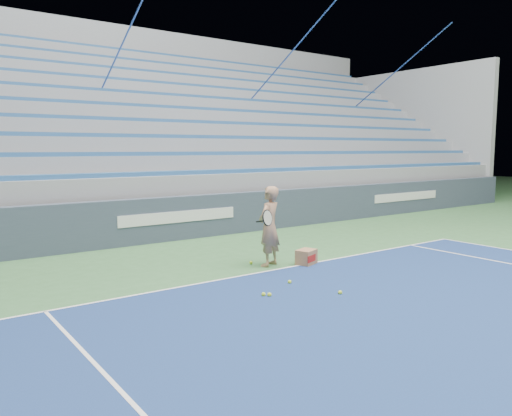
{
  "coord_description": "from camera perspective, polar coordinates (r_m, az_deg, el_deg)",
  "views": [
    {
      "loc": [
        -5.72,
        4.63,
        2.3
      ],
      "look_at": [
        -0.07,
        12.38,
        1.15
      ],
      "focal_mm": 35.0,
      "sensor_mm": 36.0,
      "label": 1
    }
  ],
  "objects": [
    {
      "name": "tennis_ball_4",
      "position": [
        8.61,
        3.87,
        -8.44
      ],
      "size": [
        0.07,
        0.07,
        0.07
      ],
      "primitive_type": "sphere",
      "color": "#CAEA2F",
      "rests_on": "ground"
    },
    {
      "name": "tennis_ball_1",
      "position": [
        10.01,
        -0.58,
        -6.25
      ],
      "size": [
        0.07,
        0.07,
        0.07
      ],
      "primitive_type": "sphere",
      "color": "#CAEA2F",
      "rests_on": "ground"
    },
    {
      "name": "sponsor_barrier",
      "position": [
        12.75,
        -9.04,
        -1.14
      ],
      "size": [
        30.0,
        0.32,
        1.1
      ],
      "color": "#374355",
      "rests_on": "ground"
    },
    {
      "name": "tennis_player",
      "position": [
        9.73,
        1.52,
        -2.1
      ],
      "size": [
        0.94,
        0.9,
        1.57
      ],
      "color": "tan",
      "rests_on": "ground"
    },
    {
      "name": "bleachers",
      "position": [
        17.91,
        -17.58,
        6.7
      ],
      "size": [
        31.0,
        9.15,
        7.3
      ],
      "color": "gray",
      "rests_on": "ground"
    },
    {
      "name": "tennis_ball_2",
      "position": [
        8.1,
        9.59,
        -9.51
      ],
      "size": [
        0.07,
        0.07,
        0.07
      ],
      "primitive_type": "sphere",
      "color": "#CAEA2F",
      "rests_on": "ground"
    },
    {
      "name": "tennis_ball_0",
      "position": [
        7.88,
        1.55,
        -9.88
      ],
      "size": [
        0.07,
        0.07,
        0.07
      ],
      "primitive_type": "sphere",
      "color": "#CAEA2F",
      "rests_on": "ground"
    },
    {
      "name": "ball_box",
      "position": [
        10.01,
        5.78,
        -5.6
      ],
      "size": [
        0.48,
        0.43,
        0.3
      ],
      "color": "#996D4A",
      "rests_on": "ground"
    },
    {
      "name": "tennis_ball_3",
      "position": [
        7.89,
        0.86,
        -9.85
      ],
      "size": [
        0.07,
        0.07,
        0.07
      ],
      "primitive_type": "sphere",
      "color": "#CAEA2F",
      "rests_on": "ground"
    }
  ]
}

